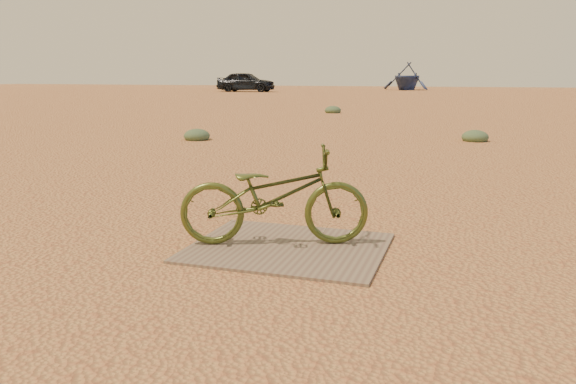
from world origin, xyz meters
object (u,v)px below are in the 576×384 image
(plywood_board, at_px, (288,247))
(bicycle, at_px, (274,196))
(boat_near_left, at_px, (234,83))
(car, at_px, (246,82))
(boat_far_left, at_px, (407,76))

(plywood_board, relative_size, bicycle, 1.01)
(bicycle, xyz_separation_m, boat_near_left, (-18.71, 42.33, 0.14))
(boat_near_left, bearing_deg, plywood_board, -64.45)
(bicycle, relative_size, car, 0.33)
(car, height_order, boat_near_left, car)
(bicycle, height_order, car, car)
(boat_near_left, distance_m, boat_far_left, 15.11)
(car, relative_size, boat_near_left, 0.84)
(boat_near_left, xyz_separation_m, boat_far_left, (14.57, 3.93, 0.64))
(boat_near_left, relative_size, boat_far_left, 1.17)
(car, distance_m, boat_far_left, 14.47)
(plywood_board, distance_m, bicycle, 0.43)
(bicycle, distance_m, boat_near_left, 46.28)
(car, bearing_deg, boat_far_left, -55.46)
(bicycle, bearing_deg, car, 3.09)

